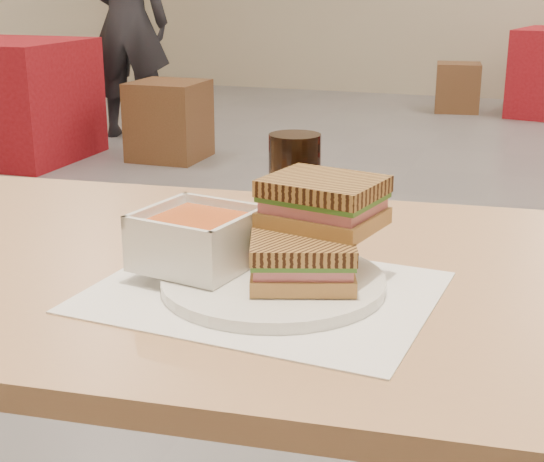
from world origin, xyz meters
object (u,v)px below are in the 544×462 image
(main_table, at_px, (181,339))
(bg_chair_0r, at_px, (169,121))
(plate, at_px, (273,283))
(soup_bowl, at_px, (198,241))
(cola_glass, at_px, (294,189))
(bg_table_0, at_px, (13,100))
(bg_chair_2l, at_px, (458,87))
(panini_lower, at_px, (302,261))
(patron_a, at_px, (126,22))

(main_table, distance_m, bg_chair_0r, 4.04)
(plate, distance_m, soup_bowl, 0.11)
(plate, relative_size, cola_glass, 1.75)
(plate, bearing_deg, bg_chair_0r, 118.72)
(main_table, relative_size, cola_glass, 8.51)
(bg_table_0, distance_m, bg_chair_2l, 3.67)
(bg_table_0, relative_size, bg_chair_0r, 1.75)
(plate, xyz_separation_m, bg_chair_0r, (-1.99, 3.64, -0.52))
(main_table, height_order, bg_chair_2l, main_table)
(soup_bowl, distance_m, cola_glass, 0.18)
(panini_lower, height_order, patron_a, patron_a)
(main_table, distance_m, cola_glass, 0.25)
(soup_bowl, height_order, panini_lower, soup_bowl)
(soup_bowl, height_order, bg_table_0, soup_bowl)
(soup_bowl, bearing_deg, plate, -3.90)
(main_table, xyz_separation_m, cola_glass, (0.12, 0.12, 0.19))
(bg_chair_0r, bearing_deg, panini_lower, -60.89)
(main_table, xyz_separation_m, bg_table_0, (-2.76, 3.27, -0.27))
(bg_table_0, distance_m, bg_chair_0r, 0.98)
(cola_glass, xyz_separation_m, patron_a, (-2.55, 4.03, -0.03))
(main_table, distance_m, bg_chair_2l, 6.10)
(bg_chair_0r, height_order, bg_chair_2l, bg_chair_0r)
(panini_lower, relative_size, bg_table_0, 0.17)
(cola_glass, relative_size, patron_a, 0.09)
(plate, bearing_deg, bg_table_0, 131.18)
(main_table, bearing_deg, panini_lower, -19.40)
(main_table, xyz_separation_m, patron_a, (-2.43, 4.15, 0.16))
(plate, relative_size, bg_chair_2l, 0.63)
(plate, height_order, bg_table_0, plate)
(bg_chair_2l, xyz_separation_m, patron_a, (-2.05, -1.92, 0.59))
(plate, bearing_deg, main_table, 158.91)
(soup_bowl, height_order, bg_chair_0r, soup_bowl)
(soup_bowl, bearing_deg, cola_glass, 69.26)
(bg_table_0, bearing_deg, soup_bowl, -49.73)
(plate, bearing_deg, cola_glass, 100.64)
(bg_chair_0r, bearing_deg, bg_chair_2l, 59.73)
(bg_table_0, relative_size, bg_chair_2l, 2.06)
(soup_bowl, relative_size, patron_a, 0.09)
(patron_a, bearing_deg, bg_chair_0r, -44.07)
(main_table, height_order, cola_glass, cola_glass)
(patron_a, bearing_deg, panini_lower, -58.13)
(plate, xyz_separation_m, cola_glass, (-0.03, 0.18, 0.07))
(plate, relative_size, bg_table_0, 0.31)
(panini_lower, bearing_deg, patron_a, 121.87)
(bg_chair_2l, bearing_deg, patron_a, -136.90)
(bg_table_0, xyz_separation_m, bg_chair_0r, (0.92, 0.31, -0.12))
(bg_chair_2l, distance_m, patron_a, 2.87)
(panini_lower, xyz_separation_m, bg_table_0, (-2.95, 3.33, -0.43))
(cola_glass, xyz_separation_m, bg_chair_0r, (-1.96, 3.46, -0.58))
(panini_lower, relative_size, patron_a, 0.09)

